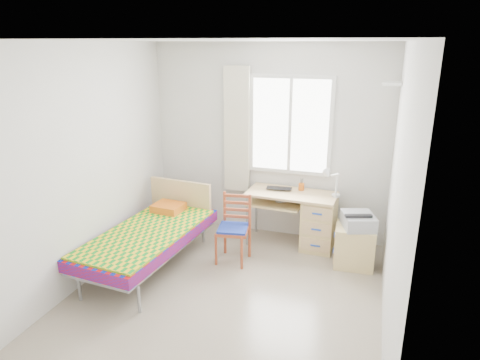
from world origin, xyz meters
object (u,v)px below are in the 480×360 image
object	(u,v)px
desk	(314,219)
printer	(358,220)
chair	(235,224)
cabinet	(354,246)
bed	(151,235)

from	to	relation	value
desk	printer	xyz separation A→B (m)	(0.57, -0.35, 0.20)
chair	printer	distance (m)	1.47
cabinet	printer	world-z (taller)	printer
bed	cabinet	world-z (taller)	bed
bed	desk	xyz separation A→B (m)	(1.78, 1.09, -0.01)
printer	bed	bearing A→B (deg)	179.22
desk	cabinet	world-z (taller)	desk
chair	printer	size ratio (longest dim) A/B	1.72
desk	cabinet	distance (m)	0.66
desk	bed	bearing A→B (deg)	-145.89
cabinet	printer	xyz separation A→B (m)	(0.02, -0.01, 0.34)
bed	chair	xyz separation A→B (m)	(0.91, 0.44, 0.08)
chair	bed	bearing A→B (deg)	-163.49
bed	chair	distance (m)	1.02
desk	printer	size ratio (longest dim) A/B	2.40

